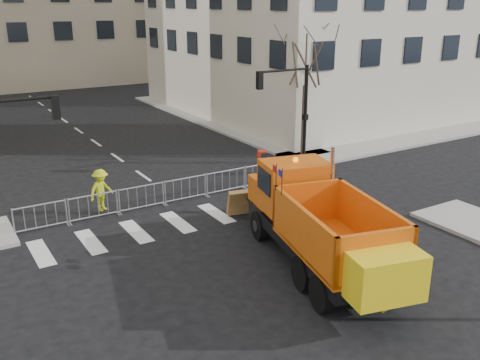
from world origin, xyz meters
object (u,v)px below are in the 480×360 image
plow_truck (320,222)px  cop_b (261,193)px  cop_a (292,197)px  cop_c (299,191)px  newspaper_box (262,161)px  worker (101,190)px

plow_truck → cop_b: plow_truck is taller
cop_a → cop_c: 0.99m
cop_a → newspaper_box: size_ratio=1.77×
cop_b → newspaper_box: size_ratio=1.61×
worker → newspaper_box: size_ratio=1.64×
cop_b → newspaper_box: bearing=-126.3°
cop_b → cop_c: size_ratio=0.96×
worker → newspaper_box: bearing=-16.9°
cop_b → worker: bearing=-32.9°
worker → plow_truck: bearing=-85.4°
cop_c → cop_a: bearing=-0.1°
cop_c → worker: worker is taller
cop_a → newspaper_box: (2.38, 5.73, -0.27)m
worker → newspaper_box: worker is taller
worker → cop_a: bearing=-59.8°
cop_a → cop_b: (-0.66, 1.26, -0.09)m
cop_a → cop_c: bearing=-177.9°
cop_a → cop_b: cop_a is taller
worker → cop_c: bearing=-53.4°
cop_b → cop_c: cop_c is taller
newspaper_box → plow_truck: bearing=-89.6°
plow_truck → worker: size_ratio=5.64×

